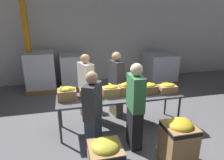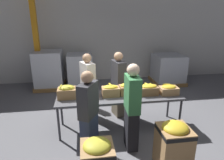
% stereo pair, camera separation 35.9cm
% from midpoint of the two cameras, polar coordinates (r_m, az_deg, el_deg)
% --- Properties ---
extents(ground_plane, '(30.00, 30.00, 0.00)m').
position_cam_midpoint_polar(ground_plane, '(4.92, 4.18, -13.33)').
color(ground_plane, slate).
extents(wall_back, '(16.00, 0.08, 4.00)m').
position_cam_midpoint_polar(wall_back, '(7.86, -1.49, 14.28)').
color(wall_back, silver).
rests_on(wall_back, ground_plane).
extents(sorting_table, '(2.81, 0.76, 0.82)m').
position_cam_midpoint_polar(sorting_table, '(4.56, 4.40, -5.17)').
color(sorting_table, '#4C4C51').
rests_on(sorting_table, ground_plane).
extents(banana_box_0, '(0.40, 0.33, 0.30)m').
position_cam_midpoint_polar(banana_box_0, '(4.45, -10.56, -3.28)').
color(banana_box_0, '#A37A4C').
rests_on(banana_box_0, sorting_table).
extents(banana_box_1, '(0.41, 0.26, 0.29)m').
position_cam_midpoint_polar(banana_box_1, '(4.46, -4.38, -3.02)').
color(banana_box_1, olive).
rests_on(banana_box_1, sorting_table).
extents(banana_box_2, '(0.39, 0.28, 0.28)m').
position_cam_midpoint_polar(banana_box_2, '(4.48, 1.89, -3.04)').
color(banana_box_2, '#A37A4C').
rests_on(banana_box_2, sorting_table).
extents(banana_box_3, '(0.41, 0.28, 0.28)m').
position_cam_midpoint_polar(banana_box_3, '(4.60, 6.96, -2.47)').
color(banana_box_3, olive).
rests_on(banana_box_3, sorting_table).
extents(banana_box_4, '(0.41, 0.27, 0.26)m').
position_cam_midpoint_polar(banana_box_4, '(4.66, 12.60, -2.63)').
color(banana_box_4, olive).
rests_on(banana_box_4, sorting_table).
extents(banana_box_5, '(0.41, 0.28, 0.24)m').
position_cam_midpoint_polar(banana_box_5, '(4.81, 17.97, -2.63)').
color(banana_box_5, tan).
rests_on(banana_box_5, sorting_table).
extents(volunteer_0, '(0.33, 0.50, 1.70)m').
position_cam_midpoint_polar(volunteer_0, '(5.12, 3.77, -1.43)').
color(volunteer_0, '#6B604C').
rests_on(volunteer_0, ground_plane).
extents(volunteer_1, '(0.24, 0.47, 1.74)m').
position_cam_midpoint_polar(volunteer_1, '(3.89, 8.36, -8.02)').
color(volunteer_1, black).
rests_on(volunteer_1, ground_plane).
extents(volunteer_2, '(0.39, 0.50, 1.67)m').
position_cam_midpoint_polar(volunteer_2, '(5.06, -4.83, -1.86)').
color(volunteer_2, '#6B604C').
rests_on(volunteer_2, ground_plane).
extents(volunteer_3, '(0.41, 0.49, 1.65)m').
position_cam_midpoint_polar(volunteer_3, '(3.74, -3.92, -9.77)').
color(volunteer_3, '#2D3856').
rests_on(volunteer_3, ground_plane).
extents(donation_bin_0, '(0.54, 0.54, 0.67)m').
position_cam_midpoint_polar(donation_bin_0, '(3.50, -1.07, -21.23)').
color(donation_bin_0, tan).
rests_on(donation_bin_0, ground_plane).
extents(donation_bin_1, '(0.52, 0.52, 0.88)m').
position_cam_midpoint_polar(donation_bin_1, '(3.79, 19.88, -16.93)').
color(donation_bin_1, '#A37A4C').
rests_on(donation_bin_1, ground_plane).
extents(support_pillar, '(0.17, 0.17, 4.00)m').
position_cam_midpoint_polar(support_pillar, '(7.37, -19.75, 12.94)').
color(support_pillar, orange).
rests_on(support_pillar, ground_plane).
extents(pallet_stack_0, '(1.04, 1.04, 1.34)m').
position_cam_midpoint_polar(pallet_stack_0, '(7.42, -16.22, 2.75)').
color(pallet_stack_0, olive).
rests_on(pallet_stack_0, ground_plane).
extents(pallet_stack_1, '(0.94, 0.94, 1.22)m').
position_cam_midpoint_polar(pallet_stack_1, '(7.27, -7.67, 2.54)').
color(pallet_stack_1, olive).
rests_on(pallet_stack_1, ground_plane).
extents(pallet_stack_2, '(1.15, 1.15, 1.10)m').
position_cam_midpoint_polar(pallet_stack_2, '(7.99, 16.93, 2.92)').
color(pallet_stack_2, olive).
rests_on(pallet_stack_2, ground_plane).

